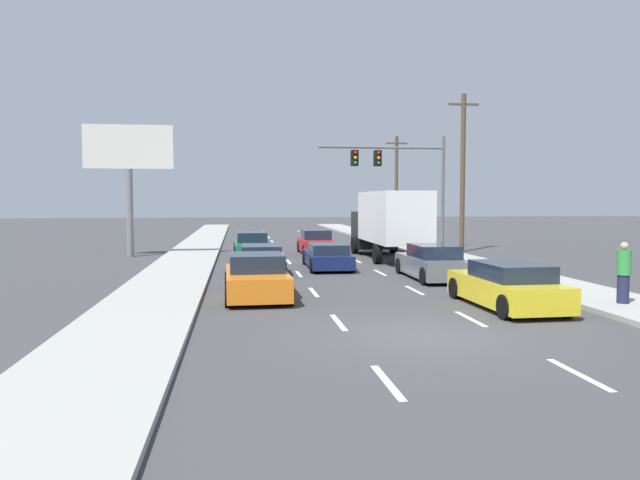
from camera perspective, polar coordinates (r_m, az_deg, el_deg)
The scene contains 17 objects.
ground_plane at distance 38.37m, azimuth -1.42°, elevation -0.78°, with size 140.00×140.00×0.00m, color #3D3D3F.
sidewalk_right at distance 34.86m, azimuth 10.42°, elevation -1.17°, with size 2.80×80.00×0.14m, color #9E9E99.
sidewalk_left at distance 33.25m, azimuth -11.94°, elevation -1.43°, with size 2.80×80.00×0.14m, color #9E9E99.
lane_markings at distance 32.62m, azimuth -0.31°, elevation -1.56°, with size 3.54×57.00×0.01m.
car_green at distance 32.93m, azimuth -6.40°, elevation -0.48°, with size 1.95×4.62×1.32m.
car_blue at distance 25.09m, azimuth -5.52°, elevation -1.89°, with size 1.93×4.37×1.20m.
car_orange at distance 19.04m, azimuth -5.94°, elevation -3.52°, with size 2.03×4.40×1.36m.
car_red at distance 34.24m, azimuth -0.37°, elevation -0.29°, with size 1.82×4.02×1.36m.
car_navy at distance 26.95m, azimuth 0.70°, elevation -1.56°, with size 1.94×4.58×1.12m.
box_truck at distance 31.40m, azimuth 6.42°, elevation 1.80°, with size 2.54×8.62×3.44m.
car_gray at distance 23.83m, azimuth 10.42°, elevation -2.11°, with size 1.86×4.60×1.33m.
car_yellow at distance 17.96m, azimuth 17.06°, elevation -4.15°, with size 1.97×4.53×1.28m.
traffic_signal_mast at distance 37.86m, azimuth 6.80°, elevation 6.76°, with size 7.89×0.69×6.94m.
utility_pole_mid at distance 36.66m, azimuth 13.17°, elevation 6.28°, with size 1.80×0.28×9.14m.
utility_pole_far at distance 51.48m, azimuth 7.13°, elevation 5.13°, with size 1.80×0.28×8.33m.
roadside_billboard at distance 34.09m, azimuth -17.41°, elevation 7.01°, with size 4.65×0.36×6.99m.
pedestrian_near_corner at distance 19.02m, azimuth 26.45°, elevation -2.76°, with size 0.38×0.38×1.71m.
Camera 1 is at (-4.13, -13.03, 3.01)m, focal length 34.32 mm.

